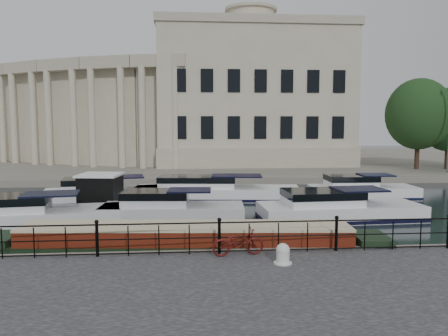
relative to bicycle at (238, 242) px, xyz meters
The scene contains 9 objects.
ground_plane 2.77m from the bicycle, 103.39° to the left, with size 160.00×160.00×0.00m, color black.
far_bank 41.52m from the bicycle, 90.83° to the left, with size 120.00×42.00×0.55m, color #6B665B.
railing 0.68m from the bicycle, 156.34° to the left, with size 24.14×0.14×1.22m.
civic_building 37.74m from the bicycle, 92.46° to the left, with size 53.55×31.84×16.85m.
bicycle is the anchor object (origin of this frame).
mooring_bollard 1.61m from the bicycle, 36.40° to the right, with size 0.57×0.57×0.64m.
narrowboat 2.58m from the bicycle, 133.61° to the left, with size 15.11×3.13×1.55m.
harbour_hut 12.55m from the bicycle, 121.37° to the left, with size 3.36×2.92×2.19m.
cabin_cruisers 10.85m from the bicycle, 93.76° to the left, with size 26.94×10.79×1.99m.
Camera 1 is at (-0.99, -16.45, 4.85)m, focal length 35.00 mm.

